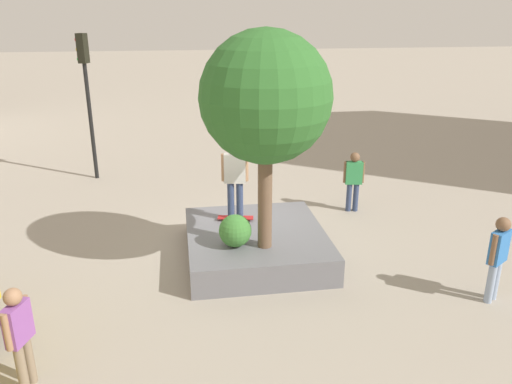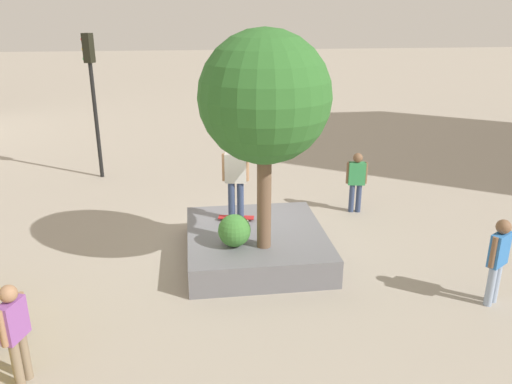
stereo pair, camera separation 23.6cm
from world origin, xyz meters
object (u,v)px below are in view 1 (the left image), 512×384
(skateboard, at_px, (236,218))
(bystander_watching, at_px, (354,178))
(traffic_light_corner, at_px, (86,82))
(skateboarder, at_px, (235,175))
(planter_ledge, at_px, (256,244))
(plaza_tree, at_px, (266,98))
(pedestrian_crossing, at_px, (19,332))
(passerby_with_bag, at_px, (498,254))

(skateboard, bearing_deg, bystander_watching, -64.98)
(traffic_light_corner, bearing_deg, skateboarder, -145.13)
(skateboarder, bearing_deg, bystander_watching, -64.98)
(planter_ledge, bearing_deg, plaza_tree, -175.01)
(skateboard, distance_m, pedestrian_crossing, 5.43)
(plaza_tree, distance_m, pedestrian_crossing, 5.46)
(traffic_light_corner, bearing_deg, planter_ledge, -145.83)
(pedestrian_crossing, bearing_deg, skateboard, -39.86)
(traffic_light_corner, xyz_separation_m, bystander_watching, (-3.97, -7.14, -2.09))
(bystander_watching, bearing_deg, traffic_light_corner, 60.94)
(planter_ledge, bearing_deg, passerby_with_bag, -121.14)
(skateboarder, height_order, passerby_with_bag, skateboarder)
(planter_ledge, distance_m, skateboard, 0.85)
(skateboarder, bearing_deg, pedestrian_crossing, 140.14)
(plaza_tree, bearing_deg, skateboard, 16.82)
(skateboard, height_order, skateboarder, skateboarder)
(plaza_tree, xyz_separation_m, bystander_watching, (2.94, -2.88, -2.62))
(plaza_tree, distance_m, skateboarder, 2.38)
(passerby_with_bag, bearing_deg, traffic_light_corner, 43.64)
(traffic_light_corner, bearing_deg, skateboard, -145.13)
(planter_ledge, height_order, traffic_light_corner, traffic_light_corner)
(bystander_watching, bearing_deg, planter_ledge, 127.05)
(planter_ledge, xyz_separation_m, passerby_with_bag, (-2.42, -4.01, 0.66))
(skateboarder, height_order, bystander_watching, skateboarder)
(plaza_tree, distance_m, bystander_watching, 4.88)
(skateboard, xyz_separation_m, pedestrian_crossing, (-4.16, 3.48, 0.27))
(traffic_light_corner, xyz_separation_m, passerby_with_bag, (-8.61, -8.21, -2.07))
(bystander_watching, relative_size, passerby_with_bag, 0.97)
(pedestrian_crossing, bearing_deg, traffic_light_corner, 2.14)
(skateboarder, relative_size, traffic_light_corner, 0.40)
(skateboard, bearing_deg, plaza_tree, -163.18)
(plaza_tree, relative_size, skateboard, 5.10)
(skateboarder, height_order, traffic_light_corner, traffic_light_corner)
(skateboard, bearing_deg, skateboarder, -75.96)
(bystander_watching, distance_m, pedestrian_crossing, 8.86)
(plaza_tree, xyz_separation_m, skateboard, (1.40, 0.42, -2.91))
(passerby_with_bag, bearing_deg, skateboard, 54.64)
(skateboarder, distance_m, passerby_with_bag, 5.41)
(planter_ledge, distance_m, bystander_watching, 3.74)
(bystander_watching, bearing_deg, plaza_tree, 135.66)
(skateboard, distance_m, traffic_light_corner, 7.12)
(traffic_light_corner, bearing_deg, pedestrian_crossing, -177.86)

